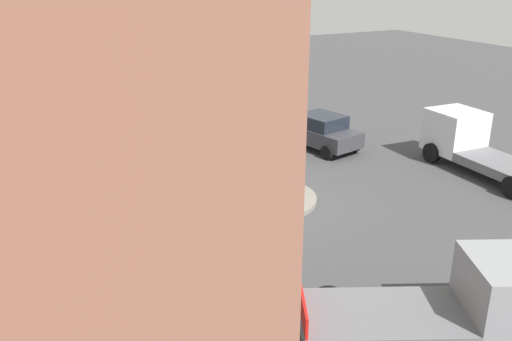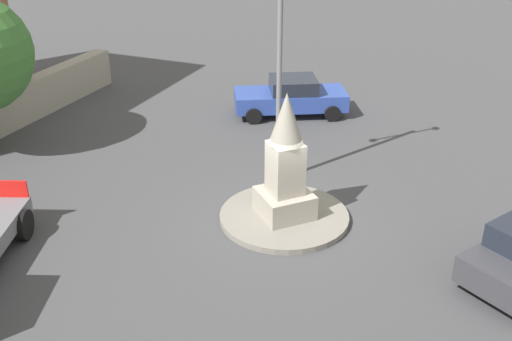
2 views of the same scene
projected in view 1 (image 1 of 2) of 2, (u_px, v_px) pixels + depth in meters
ground_plane at (265, 201)px, 19.82m from camera, size 80.00×80.00×0.00m
traffic_island at (265, 199)px, 19.79m from camera, size 3.70×3.70×0.17m
monument at (265, 155)px, 19.21m from camera, size 1.39×1.39×3.63m
streetlamp at (191, 79)px, 18.02m from camera, size 3.14×0.28×7.33m
car_dark_grey_parked_left at (320, 131)px, 25.13m from camera, size 4.11×2.64×1.59m
car_blue_passing at (31, 179)px, 19.69m from camera, size 4.81×3.11×1.54m
truck_grey_far_side at (462, 305)px, 12.07m from camera, size 4.12×5.82×2.08m
truck_white_near_island at (471, 143)px, 22.71m from camera, size 5.98×2.40×2.20m
tree_near_wall at (27, 259)px, 8.87m from camera, size 3.95×3.95×5.54m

